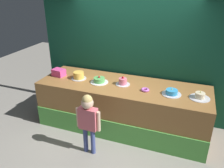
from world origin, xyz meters
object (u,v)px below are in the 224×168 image
object	(u,v)px
pink_box	(59,72)
child_figure	(88,117)
cake_right	(172,92)
cake_left	(99,80)
donut	(145,90)
cake_far_right	(200,96)
cake_center	(123,82)
cake_far_left	(79,76)

from	to	relation	value
pink_box	child_figure	bearing A→B (deg)	-39.54
child_figure	pink_box	bearing A→B (deg)	140.46
child_figure	cake_right	xyz separation A→B (m)	(1.22, 0.87, 0.25)
cake_left	cake_right	bearing A→B (deg)	-1.46
donut	cake_left	bearing A→B (deg)	176.38
cake_left	cake_far_right	distance (m)	1.87
donut	cake_center	world-z (taller)	cake_center
pink_box	cake_far_left	world-z (taller)	pink_box
child_figure	cake_far_left	xyz separation A→B (m)	(-0.65, 0.93, 0.28)
pink_box	cake_center	bearing A→B (deg)	1.86
donut	child_figure	bearing A→B (deg)	-131.68
cake_left	cake_right	size ratio (longest dim) A/B	1.04
pink_box	donut	bearing A→B (deg)	-2.37
cake_right	cake_far_right	xyz separation A→B (m)	(0.47, 0.02, 0.00)
cake_center	cake_right	size ratio (longest dim) A/B	0.81
pink_box	cake_left	xyz separation A→B (m)	(0.94, -0.02, -0.03)
cake_center	donut	bearing A→B (deg)	-14.72
donut	cake_left	world-z (taller)	cake_left
cake_far_left	cake_center	world-z (taller)	cake_center
donut	cake_far_left	distance (m)	1.41
donut	cake_right	world-z (taller)	cake_right
cake_center	cake_right	bearing A→B (deg)	-6.07
pink_box	cake_far_right	distance (m)	2.81
child_figure	cake_left	distance (m)	0.96
child_figure	cake_far_left	bearing A→B (deg)	124.99
pink_box	cake_left	world-z (taller)	pink_box
child_figure	donut	xyz separation A→B (m)	(0.75, 0.85, 0.24)
child_figure	cake_far_right	size ratio (longest dim) A/B	3.28
cake_center	cake_right	distance (m)	0.94
cake_far_left	cake_far_right	distance (m)	2.34
child_figure	cake_center	bearing A→B (deg)	73.60
child_figure	cake_right	size ratio (longest dim) A/B	3.33
cake_left	cake_center	world-z (taller)	cake_center
cake_right	pink_box	bearing A→B (deg)	178.68
child_figure	cake_right	distance (m)	1.52
donut	cake_right	xyz separation A→B (m)	(0.47, 0.02, 0.02)
cake_right	cake_far_right	distance (m)	0.47
cake_left	cake_far_right	xyz separation A→B (m)	(1.87, -0.02, -0.00)
cake_far_left	cake_far_right	xyz separation A→B (m)	(2.34, -0.04, -0.03)
cake_far_right	donut	bearing A→B (deg)	-177.52
cake_far_left	cake_far_right	size ratio (longest dim) A/B	0.89
cake_far_left	cake_left	world-z (taller)	cake_far_left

